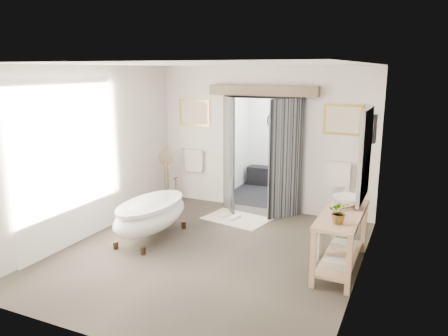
# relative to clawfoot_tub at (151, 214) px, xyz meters

# --- Properties ---
(ground_plane) EXTENTS (5.00, 5.00, 0.00)m
(ground_plane) POSITION_rel_clawfoot_tub_xyz_m (1.16, -0.16, -0.43)
(ground_plane) COLOR #4F473A
(room_shell) EXTENTS (4.52, 5.02, 2.91)m
(room_shell) POSITION_rel_clawfoot_tub_xyz_m (1.12, -0.28, 1.43)
(room_shell) COLOR silver
(room_shell) RESTS_ON ground_plane
(shower_room) EXTENTS (2.22, 2.01, 2.51)m
(shower_room) POSITION_rel_clawfoot_tub_xyz_m (1.16, 3.84, 0.48)
(shower_room) COLOR black
(shower_room) RESTS_ON ground_plane
(back_wall_dressing) EXTENTS (3.82, 0.73, 2.52)m
(back_wall_dressing) POSITION_rel_clawfoot_tub_xyz_m (1.16, 2.16, 1.13)
(back_wall_dressing) COLOR black
(back_wall_dressing) RESTS_ON ground_plane
(clawfoot_tub) EXTENTS (0.81, 1.80, 0.88)m
(clawfoot_tub) POSITION_rel_clawfoot_tub_xyz_m (0.00, 0.00, 0.00)
(clawfoot_tub) COLOR #3C2A19
(clawfoot_tub) RESTS_ON ground_plane
(vanity) EXTENTS (0.57, 1.60, 0.85)m
(vanity) POSITION_rel_clawfoot_tub_xyz_m (3.11, 0.15, 0.08)
(vanity) COLOR tan
(vanity) RESTS_ON ground_plane
(pedestal_mirror) EXTENTS (0.35, 0.23, 1.18)m
(pedestal_mirror) POSITION_rel_clawfoot_tub_xyz_m (-0.81, 1.80, 0.08)
(pedestal_mirror) COLOR brown
(pedestal_mirror) RESTS_ON ground_plane
(rug) EXTENTS (1.33, 1.01, 0.01)m
(rug) POSITION_rel_clawfoot_tub_xyz_m (0.95, 1.49, -0.42)
(rug) COLOR beige
(rug) RESTS_ON ground_plane
(slippers) EXTENTS (0.40, 0.28, 0.05)m
(slippers) POSITION_rel_clawfoot_tub_xyz_m (0.80, 1.47, -0.39)
(slippers) COLOR white
(slippers) RESTS_ON rug
(basin) EXTENTS (0.54, 0.54, 0.16)m
(basin) POSITION_rel_clawfoot_tub_xyz_m (3.15, 0.47, 0.50)
(basin) COLOR white
(basin) RESTS_ON vanity
(plant) EXTENTS (0.33, 0.30, 0.31)m
(plant) POSITION_rel_clawfoot_tub_xyz_m (3.17, -0.32, 0.57)
(plant) COLOR gray
(plant) RESTS_ON vanity
(soap_bottle_a) EXTENTS (0.09, 0.09, 0.17)m
(soap_bottle_a) POSITION_rel_clawfoot_tub_xyz_m (2.99, 0.20, 0.50)
(soap_bottle_a) COLOR gray
(soap_bottle_a) RESTS_ON vanity
(soap_bottle_b) EXTENTS (0.14, 0.14, 0.18)m
(soap_bottle_b) POSITION_rel_clawfoot_tub_xyz_m (3.07, 0.87, 0.51)
(soap_bottle_b) COLOR gray
(soap_bottle_b) RESTS_ON vanity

